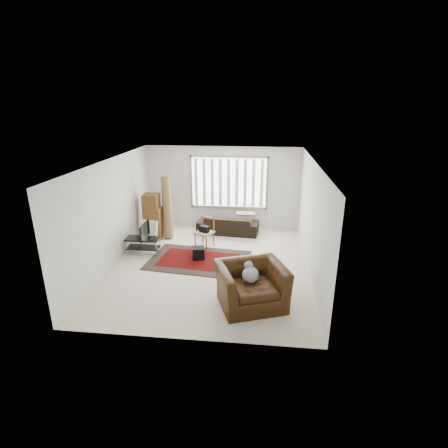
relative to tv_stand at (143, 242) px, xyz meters
The scene contains 11 objects.
room 2.44m from the tv_stand, ahead, with size 6.00×6.02×2.71m.
persian_rug 1.67m from the tv_stand, ahead, with size 2.78×2.01×0.02m.
tv_stand is the anchor object (origin of this frame).
tv 0.35m from the tv_stand, ahead, with size 0.76×0.10×0.43m, color black.
subwoofer 1.60m from the tv_stand, ahead, with size 0.31×0.31×0.31m, color black.
moving_boxes 1.27m from the tv_stand, 93.91° to the left, with size 0.57×0.52×1.39m.
white_flatpack 0.64m from the tv_stand, 95.69° to the left, with size 0.59×0.09×0.75m, color silver.
rolled_rug 1.55m from the tv_stand, 75.94° to the left, with size 0.28×0.28×1.89m, color brown.
sofa 2.90m from the tv_stand, 41.15° to the left, with size 1.94×0.84×0.75m, color black.
side_chair 1.78m from the tv_stand, 23.71° to the left, with size 0.61×0.61×0.86m.
armchair 3.82m from the tv_stand, 36.15° to the right, with size 1.68×1.58×1.00m.
Camera 1 is at (1.28, -8.11, 4.03)m, focal length 28.00 mm.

